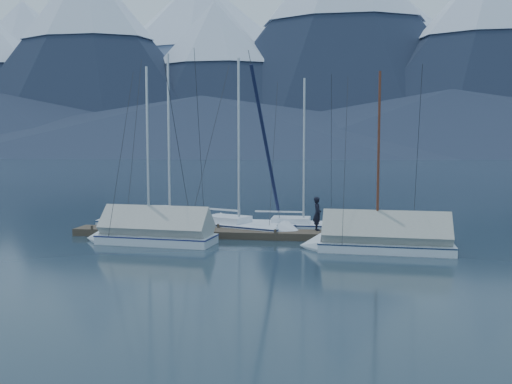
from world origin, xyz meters
TOP-DOWN VIEW (x-y plane):
  - ground at (0.00, 0.00)m, footprint 1000.00×1000.00m
  - mountain_range at (4.12, 370.45)m, footprint 877.00×584.00m
  - dock at (0.00, 2.00)m, footprint 18.00×1.50m
  - mooring_posts at (-0.50, 2.00)m, footprint 15.12×1.52m
  - sailboat_open_left at (-4.57, 4.79)m, footprint 7.91×3.31m
  - sailboat_open_mid at (-0.62, 3.35)m, footprint 7.52×4.80m
  - sailboat_open_right at (2.62, 4.44)m, footprint 6.58×2.81m
  - sailboat_covered_near at (5.35, -0.67)m, footprint 6.49×2.74m
  - sailboat_covered_far at (-4.69, -0.21)m, footprint 6.35×2.74m
  - person at (2.91, 2.45)m, footprint 0.52×0.67m

SIDE VIEW (x-z plane):
  - ground at x=0.00m, z-range 0.00..0.00m
  - dock at x=0.00m, z-range -0.16..0.38m
  - sailboat_open_right at x=2.62m, z-range -4.16..4.47m
  - sailboat_open_mid at x=-0.62m, z-range -4.66..5.00m
  - sailboat_open_left at x=-4.57m, z-range -4.93..5.29m
  - mooring_posts at x=-0.50m, z-range 0.17..0.52m
  - sailboat_covered_near at x=5.35m, z-range -3.72..4.54m
  - sailboat_covered_far at x=-4.69m, z-range -3.91..4.76m
  - person at x=2.91m, z-range 0.34..1.96m
  - mountain_range at x=4.12m, z-range -16.60..133.90m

